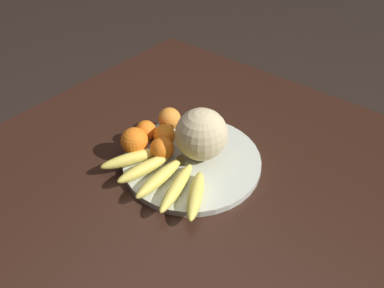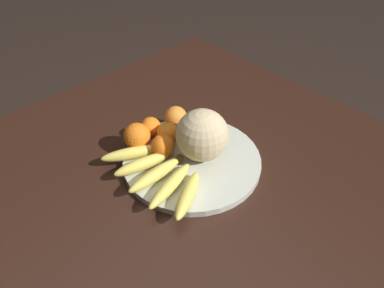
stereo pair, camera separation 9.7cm
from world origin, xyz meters
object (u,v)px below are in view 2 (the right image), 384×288
Objects in this scene: kitchen_table at (182,198)px; fruit_bowl at (192,160)px; orange_mid_center at (137,136)px; orange_front_left at (176,117)px; orange_front_right at (168,133)px; orange_back_left at (151,127)px; orange_back_right at (163,146)px; banana_bunch at (157,174)px; melon at (201,134)px.

fruit_bowl is at bearing -169.34° from kitchen_table.
orange_mid_center reaches higher than kitchen_table.
orange_mid_center is at bearing -0.87° from orange_front_left.
fruit_bowl is at bearing 90.47° from orange_front_right.
orange_back_right is (0.03, 0.09, 0.00)m from orange_back_left.
kitchen_table is 20.70× the size of orange_back_left.
orange_back_right is (0.05, -0.06, 0.04)m from fruit_bowl.
kitchen_table is at bearing 101.14° from orange_mid_center.
orange_front_left reaches higher than orange_front_right.
orange_mid_center is (0.08, -0.14, 0.05)m from fruit_bowl.
fruit_bowl is 0.12m from banana_bunch.
orange_mid_center is at bearing -108.57° from banana_bunch.
orange_mid_center is (0.03, -0.15, 0.15)m from kitchen_table.
melon reaches higher than kitchen_table.
orange_back_left is at bearing -100.37° from kitchen_table.
kitchen_table is 20.02× the size of orange_front_right.
orange_back_left is (0.05, -0.16, -0.04)m from melon.
orange_front_left is (-0.11, -0.14, 0.15)m from kitchen_table.
orange_front_left is (-0.03, -0.14, -0.04)m from melon.
fruit_bowl is 0.08m from melon.
orange_mid_center is at bearing -27.78° from orange_front_right.
fruit_bowl is 0.09m from orange_back_right.
orange_front_left is (-0.18, -0.13, 0.02)m from banana_bunch.
orange_front_right is 1.03× the size of orange_back_left.
orange_back_left is 0.93× the size of orange_back_right.
orange_mid_center is 1.18× the size of orange_back_right.
orange_back_right is at bearing 32.93° from orange_front_left.
orange_front_left reaches higher than orange_back_right.
orange_front_right is 0.96× the size of orange_back_right.
orange_front_left is at bearing -147.07° from orange_back_right.
banana_bunch is at bearing -2.60° from fruit_bowl.
kitchen_table is at bearing 79.63° from orange_back_left.
orange_front_right is at bearing 152.22° from orange_mid_center.
kitchen_table is 0.21m from orange_mid_center.
fruit_bowl is at bearing 96.58° from orange_back_left.
melon is 0.17m from orange_back_left.
fruit_bowl is 6.31× the size of orange_back_left.
melon is 1.86× the size of orange_mid_center.
orange_front_left is 1.12× the size of orange_back_left.
orange_back_left is at bearing -12.15° from orange_front_left.
melon reaches higher than orange_mid_center.
orange_mid_center is at bearing -78.86° from kitchen_table.
orange_back_right is at bearing -42.26° from melon.
orange_mid_center is 0.08m from orange_back_right.
orange_back_right is (0.05, 0.03, 0.00)m from orange_front_right.
banana_bunch is at bearing 38.68° from orange_front_right.
melon reaches higher than fruit_bowl.
kitchen_table is 18.43× the size of orange_front_left.
banana_bunch is at bearing 40.42° from orange_back_right.
orange_front_right is at bearing -142.88° from banana_bunch.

